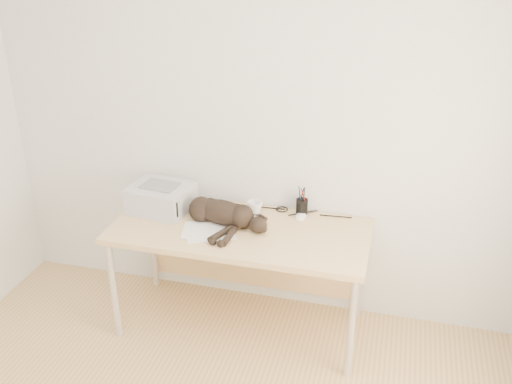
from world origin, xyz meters
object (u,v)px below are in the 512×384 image
(pen_cup, at_px, (302,206))
(desk, at_px, (244,240))
(mug, at_px, (255,208))
(mouse, at_px, (301,214))
(cat, at_px, (220,214))
(printer, at_px, (161,198))

(pen_cup, bearing_deg, desk, -148.83)
(desk, height_order, mug, mug)
(mug, distance_m, mouse, 0.30)
(mug, bearing_deg, cat, -136.39)
(desk, xyz_separation_m, mug, (0.04, 0.11, 0.18))
(mug, xyz_separation_m, pen_cup, (0.29, 0.09, 0.01))
(desk, distance_m, mouse, 0.40)
(mug, distance_m, pen_cup, 0.30)
(pen_cup, distance_m, mouse, 0.06)
(cat, distance_m, mug, 0.25)
(cat, relative_size, pen_cup, 3.67)
(printer, height_order, mug, printer)
(printer, height_order, mouse, printer)
(printer, height_order, cat, printer)
(desk, height_order, printer, printer)
(cat, distance_m, pen_cup, 0.54)
(pen_cup, relative_size, mouse, 1.62)
(mug, height_order, mouse, mug)
(desk, relative_size, printer, 3.87)
(cat, height_order, pen_cup, pen_cup)
(cat, bearing_deg, mouse, 35.77)
(desk, bearing_deg, mug, 68.83)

